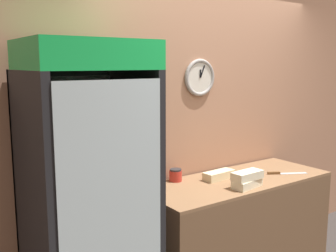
{
  "coord_description": "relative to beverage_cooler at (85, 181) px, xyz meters",
  "views": [
    {
      "loc": [
        -2.37,
        -1.46,
        1.88
      ],
      "look_at": [
        -0.7,
        0.94,
        1.41
      ],
      "focal_mm": 42.0,
      "sensor_mm": 36.0,
      "label": 1
    }
  ],
  "objects": [
    {
      "name": "beverage_cooler",
      "position": [
        0.0,
        0.0,
        0.0
      ],
      "size": [
        0.76,
        0.72,
        2.02
      ],
      "color": "black",
      "rests_on": "ground_plane"
    },
    {
      "name": "wall_back",
      "position": [
        1.39,
        0.36,
        0.25
      ],
      "size": [
        5.2,
        0.09,
        2.7
      ],
      "color": "#AD7A5B",
      "rests_on": "ground_plane"
    },
    {
      "name": "sandwich_flat_left",
      "position": [
        1.25,
        0.06,
        -0.18
      ],
      "size": [
        0.3,
        0.13,
        0.07
      ],
      "color": "beige",
      "rests_on": "prep_counter"
    },
    {
      "name": "sandwich_stack_middle",
      "position": [
        1.28,
        -0.24,
        -0.12
      ],
      "size": [
        0.28,
        0.13,
        0.07
      ],
      "color": "beige",
      "rests_on": "sandwich_stack_bottom"
    },
    {
      "name": "chefs_knife",
      "position": [
        1.83,
        -0.15,
        -0.21
      ],
      "size": [
        0.34,
        0.21,
        0.02
      ],
      "color": "silver",
      "rests_on": "prep_counter"
    },
    {
      "name": "sandwich_stack_bottom",
      "position": [
        1.28,
        -0.24,
        -0.18
      ],
      "size": [
        0.29,
        0.16,
        0.07
      ],
      "color": "beige",
      "rests_on": "prep_counter"
    },
    {
      "name": "condiment_jar",
      "position": [
        0.91,
        0.23,
        -0.17
      ],
      "size": [
        0.11,
        0.11,
        0.11
      ],
      "color": "#B72D23",
      "rests_on": "prep_counter"
    },
    {
      "name": "prep_counter",
      "position": [
        1.39,
        -0.03,
        -0.66
      ],
      "size": [
        1.74,
        0.67,
        0.89
      ],
      "color": "brown",
      "rests_on": "ground_plane"
    }
  ]
}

